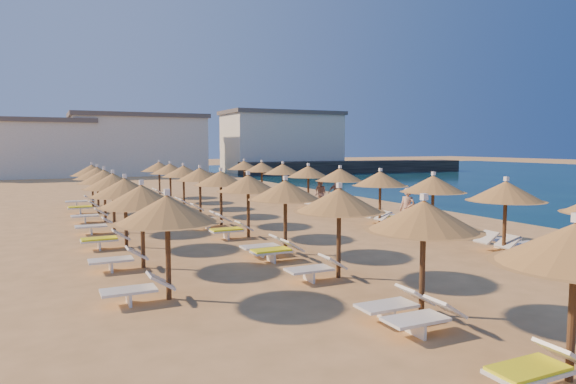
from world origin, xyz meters
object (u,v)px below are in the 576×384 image
parasol_row_east (359,178)px  beachgoer_b (320,193)px  beachgoer_a (407,210)px  beachgoer_c (336,193)px  parasol_row_west (234,182)px  jetty (354,167)px

parasol_row_east → beachgoer_b: bearing=80.5°
beachgoer_b → beachgoer_a: bearing=-25.0°
beachgoer_c → parasol_row_west: bearing=-90.4°
jetty → beachgoer_b: beachgoer_b is taller
jetty → beachgoer_a: 46.08m
jetty → beachgoer_a: bearing=-114.6°
beachgoer_c → parasol_row_east: bearing=-52.0°
parasol_row_east → beachgoer_a: parasol_row_east is taller
jetty → beachgoer_b: size_ratio=18.11×
beachgoer_b → beachgoer_a: (-0.80, -8.74, 0.09)m
jetty → beachgoer_a: size_ratio=16.25×
jetty → parasol_row_west: 46.78m
jetty → parasol_row_east: size_ratio=0.91×
beachgoer_c → jetty: bearing=113.1°
parasol_row_west → beachgoer_c: bearing=32.3°
parasol_row_east → beachgoer_b: (0.88, 5.28, -1.23)m
jetty → beachgoer_c: 38.01m
parasol_row_east → beachgoer_b: size_ratio=19.86×
beachgoer_c → beachgoer_a: size_ratio=0.91×
beachgoer_c → beachgoer_b: 0.92m
parasol_row_east → beachgoer_a: bearing=-88.6°
parasol_row_west → beachgoer_b: bearing=36.8°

